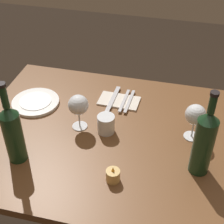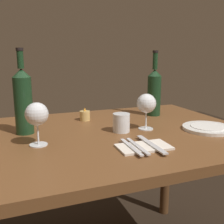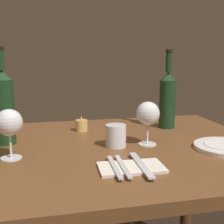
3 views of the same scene
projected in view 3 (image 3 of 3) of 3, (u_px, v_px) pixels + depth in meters
dining_table at (92, 171)px, 1.11m from camera, size 1.30×0.90×0.74m
wine_glass_left at (148, 114)px, 1.10m from camera, size 0.09×0.09×0.16m
wine_glass_right at (9, 124)px, 0.95m from camera, size 0.08×0.08×0.16m
wine_bottle at (4, 106)px, 1.11m from camera, size 0.08×0.08×0.35m
wine_bottle_second at (167, 98)px, 1.36m from camera, size 0.07×0.07×0.35m
water_tumbler at (116, 137)px, 1.09m from camera, size 0.07×0.07×0.08m
votive_candle at (82, 126)px, 1.32m from camera, size 0.05×0.05×0.07m
folded_napkin at (131, 167)px, 0.88m from camera, size 0.19×0.12×0.01m
fork_inner at (123, 166)px, 0.88m from camera, size 0.02×0.18×0.00m
fork_outer at (115, 167)px, 0.87m from camera, size 0.02×0.18×0.00m
table_knife at (141, 165)px, 0.89m from camera, size 0.03×0.21×0.00m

